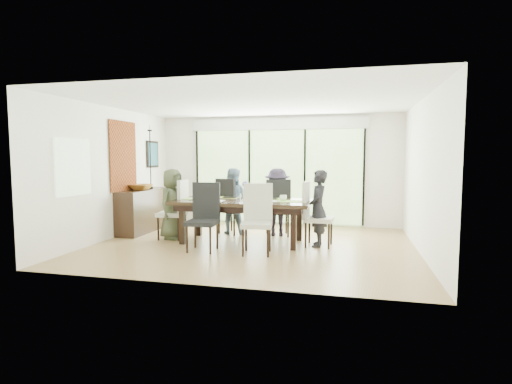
% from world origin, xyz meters
% --- Properties ---
extents(floor, '(6.00, 5.00, 0.01)m').
position_xyz_m(floor, '(0.00, 0.00, -0.01)').
color(floor, brown).
rests_on(floor, ground).
extents(ceiling, '(6.00, 5.00, 0.01)m').
position_xyz_m(ceiling, '(0.00, 0.00, 2.71)').
color(ceiling, white).
rests_on(ceiling, wall_back).
extents(wall_back, '(6.00, 0.02, 2.70)m').
position_xyz_m(wall_back, '(0.00, 2.51, 1.35)').
color(wall_back, white).
rests_on(wall_back, floor).
extents(wall_front, '(6.00, 0.02, 2.70)m').
position_xyz_m(wall_front, '(0.00, -2.51, 1.35)').
color(wall_front, silver).
rests_on(wall_front, floor).
extents(wall_left, '(0.02, 5.00, 2.70)m').
position_xyz_m(wall_left, '(-3.01, 0.00, 1.35)').
color(wall_left, silver).
rests_on(wall_left, floor).
extents(wall_right, '(0.02, 5.00, 2.70)m').
position_xyz_m(wall_right, '(3.01, 0.00, 1.35)').
color(wall_right, silver).
rests_on(wall_right, floor).
extents(glass_doors, '(4.20, 0.02, 2.30)m').
position_xyz_m(glass_doors, '(0.00, 2.47, 1.20)').
color(glass_doors, '#598C3F').
rests_on(glass_doors, wall_back).
extents(blinds_header, '(4.40, 0.06, 0.28)m').
position_xyz_m(blinds_header, '(0.00, 2.46, 2.50)').
color(blinds_header, white).
rests_on(blinds_header, wall_back).
extents(mullion_a, '(0.05, 0.04, 2.30)m').
position_xyz_m(mullion_a, '(-2.10, 2.46, 1.20)').
color(mullion_a, black).
rests_on(mullion_a, wall_back).
extents(mullion_b, '(0.05, 0.04, 2.30)m').
position_xyz_m(mullion_b, '(-0.70, 2.46, 1.20)').
color(mullion_b, black).
rests_on(mullion_b, wall_back).
extents(mullion_c, '(0.05, 0.04, 2.30)m').
position_xyz_m(mullion_c, '(0.70, 2.46, 1.20)').
color(mullion_c, black).
rests_on(mullion_c, wall_back).
extents(mullion_d, '(0.05, 0.04, 2.30)m').
position_xyz_m(mullion_d, '(2.10, 2.46, 1.20)').
color(mullion_d, black).
rests_on(mullion_d, wall_back).
extents(side_window, '(0.02, 0.90, 1.00)m').
position_xyz_m(side_window, '(-2.97, -1.20, 1.50)').
color(side_window, '#8CAD7F').
rests_on(side_window, wall_left).
extents(deck, '(6.00, 1.80, 0.10)m').
position_xyz_m(deck, '(0.00, 3.40, -0.05)').
color(deck, brown).
rests_on(deck, ground).
extents(rail_top, '(6.00, 0.08, 0.06)m').
position_xyz_m(rail_top, '(0.00, 4.20, 0.55)').
color(rail_top, brown).
rests_on(rail_top, deck).
extents(foliage_left, '(3.20, 3.20, 3.20)m').
position_xyz_m(foliage_left, '(-1.80, 5.20, 1.44)').
color(foliage_left, '#14380F').
rests_on(foliage_left, ground).
extents(foliage_mid, '(4.00, 4.00, 4.00)m').
position_xyz_m(foliage_mid, '(0.40, 5.80, 1.80)').
color(foliage_mid, '#14380F').
rests_on(foliage_mid, ground).
extents(foliage_right, '(2.80, 2.80, 2.80)m').
position_xyz_m(foliage_right, '(2.20, 5.00, 1.26)').
color(foliage_right, '#14380F').
rests_on(foliage_right, ground).
extents(foliage_far, '(3.60, 3.60, 3.60)m').
position_xyz_m(foliage_far, '(-0.60, 6.50, 1.62)').
color(foliage_far, '#14380F').
rests_on(foliage_far, ground).
extents(table_top, '(2.68, 1.23, 0.07)m').
position_xyz_m(table_top, '(-0.27, 0.20, 0.81)').
color(table_top, black).
rests_on(table_top, floor).
extents(table_apron, '(2.46, 1.01, 0.11)m').
position_xyz_m(table_apron, '(-0.27, 0.20, 0.70)').
color(table_apron, black).
rests_on(table_apron, floor).
extents(table_leg_fl, '(0.10, 0.10, 0.77)m').
position_xyz_m(table_leg_fl, '(-1.35, -0.23, 0.39)').
color(table_leg_fl, black).
rests_on(table_leg_fl, floor).
extents(table_leg_fr, '(0.10, 0.10, 0.77)m').
position_xyz_m(table_leg_fr, '(0.81, -0.23, 0.39)').
color(table_leg_fr, black).
rests_on(table_leg_fr, floor).
extents(table_leg_bl, '(0.10, 0.10, 0.77)m').
position_xyz_m(table_leg_bl, '(-1.35, 0.63, 0.39)').
color(table_leg_bl, black).
rests_on(table_leg_bl, floor).
extents(table_leg_br, '(0.10, 0.10, 0.77)m').
position_xyz_m(table_leg_br, '(0.81, 0.63, 0.39)').
color(table_leg_br, black).
rests_on(table_leg_br, floor).
extents(chair_left_end, '(0.55, 0.55, 1.23)m').
position_xyz_m(chair_left_end, '(-1.77, 0.20, 0.62)').
color(chair_left_end, beige).
rests_on(chair_left_end, floor).
extents(chair_right_end, '(0.54, 0.54, 1.23)m').
position_xyz_m(chair_right_end, '(1.23, 0.20, 0.62)').
color(chair_right_end, silver).
rests_on(chair_right_end, floor).
extents(chair_far_left, '(0.67, 0.67, 1.23)m').
position_xyz_m(chair_far_left, '(-0.72, 1.05, 0.62)').
color(chair_far_left, black).
rests_on(chair_far_left, floor).
extents(chair_far_right, '(0.63, 0.63, 1.23)m').
position_xyz_m(chair_far_right, '(0.28, 1.05, 0.62)').
color(chair_far_right, black).
rests_on(chair_far_right, floor).
extents(chair_near_left, '(0.54, 0.54, 1.23)m').
position_xyz_m(chair_near_left, '(-0.77, -0.67, 0.62)').
color(chair_near_left, black).
rests_on(chair_near_left, floor).
extents(chair_near_right, '(0.58, 0.58, 1.23)m').
position_xyz_m(chair_near_right, '(0.23, -0.67, 0.62)').
color(chair_near_right, beige).
rests_on(chair_near_right, floor).
extents(person_left_end, '(0.55, 0.75, 1.44)m').
position_xyz_m(person_left_end, '(-1.75, 0.20, 0.72)').
color(person_left_end, '#3E462E').
rests_on(person_left_end, floor).
extents(person_right_end, '(0.46, 0.70, 1.44)m').
position_xyz_m(person_right_end, '(1.21, 0.20, 0.72)').
color(person_right_end, black).
rests_on(person_right_end, floor).
extents(person_far_left, '(0.69, 0.45, 1.44)m').
position_xyz_m(person_far_left, '(-0.72, 1.03, 0.72)').
color(person_far_left, '#7690AA').
rests_on(person_far_left, floor).
extents(person_far_right, '(0.73, 0.51, 1.44)m').
position_xyz_m(person_far_right, '(0.28, 1.03, 0.72)').
color(person_far_right, '#272030').
rests_on(person_far_right, floor).
extents(placemat_left, '(0.49, 0.36, 0.01)m').
position_xyz_m(placemat_left, '(-1.22, 0.20, 0.84)').
color(placemat_left, '#77AE3E').
rests_on(placemat_left, table_top).
extents(placemat_right, '(0.49, 0.36, 0.01)m').
position_xyz_m(placemat_right, '(0.68, 0.20, 0.84)').
color(placemat_right, '#84BC43').
rests_on(placemat_right, table_top).
extents(placemat_far_l, '(0.49, 0.36, 0.01)m').
position_xyz_m(placemat_far_l, '(-0.72, 0.60, 0.84)').
color(placemat_far_l, '#A3BD43').
rests_on(placemat_far_l, table_top).
extents(placemat_far_r, '(0.49, 0.36, 0.01)m').
position_xyz_m(placemat_far_r, '(0.28, 0.60, 0.84)').
color(placemat_far_r, '#93C546').
rests_on(placemat_far_r, table_top).
extents(placemat_paper, '(0.49, 0.36, 0.01)m').
position_xyz_m(placemat_paper, '(-0.82, -0.10, 0.84)').
color(placemat_paper, white).
rests_on(placemat_paper, table_top).
extents(tablet_far_l, '(0.29, 0.20, 0.01)m').
position_xyz_m(tablet_far_l, '(-0.62, 0.55, 0.85)').
color(tablet_far_l, black).
rests_on(tablet_far_l, table_top).
extents(tablet_far_r, '(0.27, 0.19, 0.01)m').
position_xyz_m(tablet_far_r, '(0.23, 0.55, 0.85)').
color(tablet_far_r, black).
rests_on(tablet_far_r, table_top).
extents(papers, '(0.34, 0.25, 0.00)m').
position_xyz_m(papers, '(0.43, 0.15, 0.84)').
color(papers, white).
rests_on(papers, table_top).
extents(platter_base, '(0.29, 0.29, 0.03)m').
position_xyz_m(platter_base, '(-0.82, -0.10, 0.86)').
color(platter_base, white).
rests_on(platter_base, table_top).
extents(platter_snacks, '(0.22, 0.22, 0.02)m').
position_xyz_m(platter_snacks, '(-0.82, -0.10, 0.88)').
color(platter_snacks, orange).
rests_on(platter_snacks, table_top).
extents(vase, '(0.09, 0.09, 0.13)m').
position_xyz_m(vase, '(-0.22, 0.25, 0.91)').
color(vase, silver).
rests_on(vase, table_top).
extents(hyacinth_stems, '(0.04, 0.04, 0.18)m').
position_xyz_m(hyacinth_stems, '(-0.22, 0.25, 1.04)').
color(hyacinth_stems, '#337226').
rests_on(hyacinth_stems, table_top).
extents(hyacinth_blooms, '(0.12, 0.12, 0.12)m').
position_xyz_m(hyacinth_blooms, '(-0.22, 0.25, 1.15)').
color(hyacinth_blooms, '#554EC3').
rests_on(hyacinth_blooms, table_top).
extents(laptop, '(0.44, 0.41, 0.03)m').
position_xyz_m(laptop, '(-1.12, 0.10, 0.85)').
color(laptop, silver).
rests_on(laptop, table_top).
extents(cup_a, '(0.19, 0.19, 0.11)m').
position_xyz_m(cup_a, '(-0.97, 0.35, 0.89)').
color(cup_a, white).
rests_on(cup_a, table_top).
extents(cup_b, '(0.16, 0.16, 0.10)m').
position_xyz_m(cup_b, '(-0.12, 0.10, 0.89)').
color(cup_b, white).
rests_on(cup_b, table_top).
extents(cup_c, '(0.17, 0.17, 0.11)m').
position_xyz_m(cup_c, '(0.53, 0.30, 0.89)').
color(cup_c, white).
rests_on(cup_c, table_top).
extents(book, '(0.27, 0.30, 0.02)m').
position_xyz_m(book, '(-0.02, 0.25, 0.85)').
color(book, white).
rests_on(book, table_top).
extents(sideboard, '(0.48, 1.69, 0.95)m').
position_xyz_m(sideboard, '(-2.76, 0.84, 0.48)').
color(sideboard, black).
rests_on(sideboard, floor).
extents(bowl, '(0.50, 0.50, 0.12)m').
position_xyz_m(bowl, '(-2.76, 0.74, 1.01)').
color(bowl, '#905C1F').
rests_on(bowl, sideboard).
extents(candlestick_base, '(0.11, 0.11, 0.04)m').
position_xyz_m(candlestick_base, '(-2.76, 1.19, 0.97)').
color(candlestick_base, black).
rests_on(candlestick_base, sideboard).
extents(candlestick_shaft, '(0.03, 0.03, 1.32)m').
position_xyz_m(candlestick_shaft, '(-2.76, 1.19, 1.64)').
color(candlestick_shaft, black).
rests_on(candlestick_shaft, sideboard).
extents(candlestick_pan, '(0.11, 0.11, 0.03)m').
position_xyz_m(candlestick_pan, '(-2.76, 1.19, 2.30)').
color(candlestick_pan, black).
rests_on(candlestick_pan, sideboard).
extents(candle, '(0.04, 0.04, 0.11)m').
position_xyz_m(candle, '(-2.76, 1.19, 2.36)').
color(candle, silver).
rests_on(candle, sideboard).
extents(tapestry, '(0.02, 1.00, 1.50)m').
position_xyz_m(tapestry, '(-2.97, 0.40, 1.70)').
color(tapestry, '#993D16').
rests_on(tapestry, wall_left).
extents(art_frame, '(0.03, 0.55, 0.65)m').
position_xyz_m(art_frame, '(-2.97, 1.70, 1.75)').
color(art_frame, black).
rests_on(art_frame, wall_left).
extents(art_canvas, '(0.01, 0.45, 0.55)m').
position_xyz_m(art_canvas, '(-2.95, 1.70, 1.75)').
color(art_canvas, '#1B4A59').
rests_on(art_canvas, wall_left).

